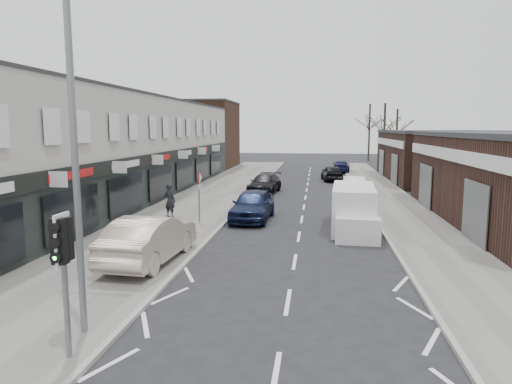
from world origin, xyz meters
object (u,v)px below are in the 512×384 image
(sedan_on_pavement, at_px, (150,239))
(parked_car_right_a, at_px, (354,186))
(street_lamp, at_px, (81,142))
(warning_sign, at_px, (200,182))
(traffic_light, at_px, (63,252))
(parked_car_right_c, at_px, (341,166))
(parked_car_left_b, at_px, (265,184))
(parked_car_left_a, at_px, (253,205))
(white_van, at_px, (354,210))
(pedestrian, at_px, (170,200))
(parked_car_right_b, at_px, (332,173))

(sedan_on_pavement, distance_m, parked_car_right_a, 20.53)
(street_lamp, xyz_separation_m, sedan_on_pavement, (-0.67, 5.76, -3.65))
(street_lamp, xyz_separation_m, warning_sign, (-0.63, 12.80, -2.42))
(traffic_light, bearing_deg, warning_sign, 93.10)
(sedan_on_pavement, xyz_separation_m, parked_car_right_c, (8.70, 36.36, -0.30))
(traffic_light, distance_m, sedan_on_pavement, 7.16)
(parked_car_left_b, bearing_deg, warning_sign, -93.40)
(parked_car_left_b, bearing_deg, parked_car_right_c, 74.81)
(street_lamp, xyz_separation_m, parked_car_left_a, (1.88, 14.31, -3.79))
(parked_car_left_a, bearing_deg, parked_car_right_c, 80.32)
(white_van, relative_size, parked_car_right_a, 1.29)
(traffic_light, relative_size, parked_car_left_b, 0.63)
(traffic_light, relative_size, pedestrian, 1.66)
(white_van, xyz_separation_m, parked_car_right_b, (-0.36, 21.25, -0.29))
(warning_sign, distance_m, white_van, 7.82)
(parked_car_right_a, bearing_deg, street_lamp, 73.54)
(sedan_on_pavement, xyz_separation_m, parked_car_left_b, (2.02, 19.08, -0.26))
(parked_car_left_a, height_order, parked_car_right_b, parked_car_left_a)
(parked_car_right_a, bearing_deg, warning_sign, 54.92)
(traffic_light, bearing_deg, parked_car_right_a, 72.83)
(traffic_light, xyz_separation_m, parked_car_left_a, (1.76, 15.53, -1.59))
(parked_car_left_a, distance_m, parked_car_left_b, 10.54)
(warning_sign, bearing_deg, parked_car_right_c, 73.55)
(warning_sign, distance_m, parked_car_right_a, 14.51)
(pedestrian, xyz_separation_m, parked_car_left_b, (3.91, 11.03, -0.35))
(pedestrian, bearing_deg, traffic_light, 123.35)
(street_lamp, relative_size, pedestrian, 4.27)
(parked_car_left_b, bearing_deg, street_lamp, -87.16)
(warning_sign, xyz_separation_m, parked_car_left_a, (2.52, 1.51, -1.37))
(parked_car_right_c, bearing_deg, street_lamp, 83.85)
(white_van, distance_m, sedan_on_pavement, 10.22)
(pedestrian, distance_m, parked_car_left_a, 4.48)
(traffic_light, relative_size, sedan_on_pavement, 0.60)
(traffic_light, bearing_deg, parked_car_left_a, 83.54)
(white_van, xyz_separation_m, pedestrian, (-9.65, 1.40, 0.04))
(sedan_on_pavement, xyz_separation_m, parked_car_right_b, (7.40, 27.90, -0.24))
(sedan_on_pavement, distance_m, parked_car_right_c, 37.39)
(traffic_light, relative_size, parked_car_right_b, 0.72)
(sedan_on_pavement, height_order, parked_car_left_a, sedan_on_pavement)
(street_lamp, height_order, parked_car_right_b, street_lamp)
(parked_car_right_a, bearing_deg, parked_car_left_b, -2.41)
(parked_car_right_b, distance_m, parked_car_right_c, 8.56)
(traffic_light, distance_m, warning_sign, 14.04)
(white_van, xyz_separation_m, parked_car_left_a, (-5.20, 1.91, -0.19))
(warning_sign, distance_m, parked_car_right_b, 22.17)
(warning_sign, relative_size, sedan_on_pavement, 0.52)
(parked_car_left_b, bearing_deg, sedan_on_pavement, -90.11)
(street_lamp, distance_m, parked_car_right_b, 34.54)
(pedestrian, relative_size, parked_car_right_a, 0.43)
(sedan_on_pavement, bearing_deg, parked_car_left_b, -92.25)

